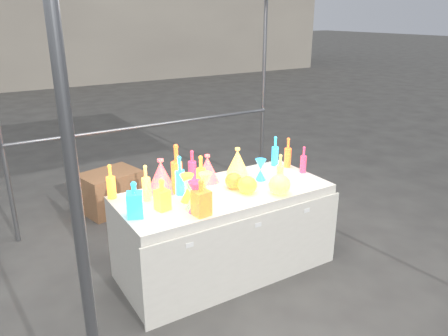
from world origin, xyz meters
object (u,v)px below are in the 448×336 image
cardboard_box_closed (111,191)px  bottle_0 (111,181)px  decanter_0 (162,194)px  lampshade_0 (161,175)px  display_table (225,231)px  globe_0 (248,186)px

cardboard_box_closed → bottle_0: bearing=-119.4°
bottle_0 → decanter_0: bearing=-58.4°
cardboard_box_closed → lampshade_0: (0.01, -1.47, 0.66)m
display_table → lampshade_0: (-0.45, 0.26, 0.52)m
bottle_0 → lampshade_0: 0.41m
cardboard_box_closed → lampshade_0: lampshade_0 is taller
display_table → cardboard_box_closed: bearing=104.9°
globe_0 → lampshade_0: bearing=145.5°
bottle_0 → globe_0: (0.98, -0.49, -0.08)m
decanter_0 → globe_0: decanter_0 is taller
cardboard_box_closed → globe_0: (0.60, -1.88, 0.59)m
decanter_0 → globe_0: (0.73, -0.07, -0.06)m
display_table → lampshade_0: size_ratio=6.48×
bottle_0 → lampshade_0: size_ratio=1.01×
cardboard_box_closed → globe_0: globe_0 is taller
display_table → globe_0: globe_0 is taller
cardboard_box_closed → decanter_0: (-0.13, -1.80, 0.65)m
bottle_0 → globe_0: bearing=-26.5°
decanter_0 → bottle_0: bearing=110.3°
display_table → bottle_0: bearing=157.6°
lampshade_0 → globe_0: bearing=-39.9°
display_table → lampshade_0: lampshade_0 is taller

